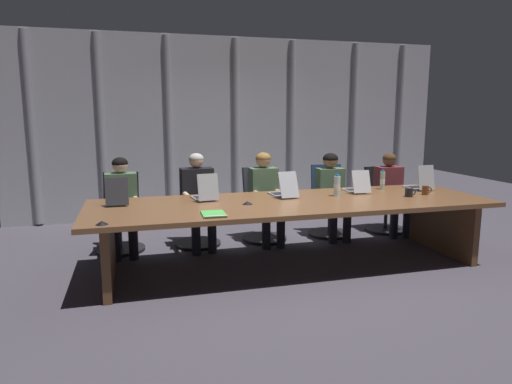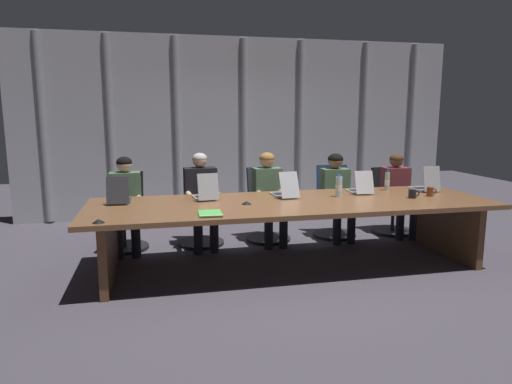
{
  "view_description": "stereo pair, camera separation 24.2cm",
  "coord_description": "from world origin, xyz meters",
  "px_view_note": "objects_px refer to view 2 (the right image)",
  "views": [
    {
      "loc": [
        -1.7,
        -4.64,
        1.69
      ],
      "look_at": [
        -0.39,
        0.11,
        0.84
      ],
      "focal_mm": 31.8,
      "sensor_mm": 36.0,
      "label": 1
    },
    {
      "loc": [
        -1.46,
        -4.7,
        1.69
      ],
      "look_at": [
        -0.39,
        0.11,
        0.84
      ],
      "focal_mm": 31.8,
      "sensor_mm": 36.0,
      "label": 2
    }
  ],
  "objects_px": {
    "laptop_left_mid": "(206,194)",
    "coffee_mug_near": "(430,192)",
    "spiral_notepad": "(210,214)",
    "office_chair_left_end": "(124,220)",
    "person_right_mid": "(337,190)",
    "person_right_end": "(398,189)",
    "laptop_left_end": "(119,198)",
    "office_chair_right_mid": "(334,209)",
    "laptop_right_mid": "(360,188)",
    "person_left_end": "(126,199)",
    "laptop_center": "(285,192)",
    "person_center": "(269,192)",
    "office_chair_left_mid": "(201,216)",
    "person_left_mid": "(201,194)",
    "office_chair_center": "(267,213)",
    "water_bottle_secondary": "(339,187)",
    "conference_mic_left_side": "(98,221)",
    "office_chair_right_end": "(391,208)",
    "conference_mic_middle": "(247,203)",
    "laptop_right_end": "(425,186)",
    "water_bottle_primary": "(387,181)",
    "coffee_mug_far": "(413,194)"
  },
  "relations": [
    {
      "from": "person_right_mid",
      "to": "water_bottle_secondary",
      "type": "height_order",
      "value": "person_right_mid"
    },
    {
      "from": "water_bottle_secondary",
      "to": "coffee_mug_near",
      "type": "relative_size",
      "value": 2.03
    },
    {
      "from": "office_chair_right_mid",
      "to": "conference_mic_middle",
      "type": "xyz_separation_m",
      "value": [
        -1.5,
        -1.2,
        0.39
      ]
    },
    {
      "from": "person_left_end",
      "to": "spiral_notepad",
      "type": "bearing_deg",
      "value": 28.61
    },
    {
      "from": "person_left_end",
      "to": "conference_mic_middle",
      "type": "distance_m",
      "value": 1.67
    },
    {
      "from": "laptop_center",
      "to": "person_left_end",
      "type": "distance_m",
      "value": 1.96
    },
    {
      "from": "person_left_mid",
      "to": "conference_mic_left_side",
      "type": "distance_m",
      "value": 1.9
    },
    {
      "from": "office_chair_left_mid",
      "to": "spiral_notepad",
      "type": "bearing_deg",
      "value": 7.66
    },
    {
      "from": "laptop_right_mid",
      "to": "office_chair_center",
      "type": "relative_size",
      "value": 0.42
    },
    {
      "from": "person_left_end",
      "to": "water_bottle_primary",
      "type": "height_order",
      "value": "person_left_end"
    },
    {
      "from": "office_chair_left_mid",
      "to": "person_left_mid",
      "type": "relative_size",
      "value": 0.8
    },
    {
      "from": "laptop_left_mid",
      "to": "office_chair_left_mid",
      "type": "distance_m",
      "value": 0.93
    },
    {
      "from": "person_right_end",
      "to": "conference_mic_left_side",
      "type": "xyz_separation_m",
      "value": [
        -3.82,
        -1.56,
        0.11
      ]
    },
    {
      "from": "laptop_left_mid",
      "to": "office_chair_right_end",
      "type": "bearing_deg",
      "value": -81.2
    },
    {
      "from": "office_chair_right_end",
      "to": "person_left_end",
      "type": "xyz_separation_m",
      "value": [
        -3.68,
        -0.16,
        0.31
      ]
    },
    {
      "from": "office_chair_right_end",
      "to": "conference_mic_middle",
      "type": "distance_m",
      "value": 2.69
    },
    {
      "from": "laptop_left_mid",
      "to": "coffee_mug_near",
      "type": "distance_m",
      "value": 2.62
    },
    {
      "from": "laptop_right_mid",
      "to": "water_bottle_primary",
      "type": "bearing_deg",
      "value": -71.76
    },
    {
      "from": "office_chair_right_end",
      "to": "conference_mic_middle",
      "type": "relative_size",
      "value": 8.46
    },
    {
      "from": "laptop_right_mid",
      "to": "person_left_end",
      "type": "relative_size",
      "value": 0.35
    },
    {
      "from": "office_chair_center",
      "to": "coffee_mug_near",
      "type": "bearing_deg",
      "value": 44.67
    },
    {
      "from": "laptop_left_mid",
      "to": "laptop_right_end",
      "type": "bearing_deg",
      "value": -97.88
    },
    {
      "from": "laptop_right_end",
      "to": "office_chair_right_mid",
      "type": "distance_m",
      "value": 1.28
    },
    {
      "from": "laptop_center",
      "to": "office_chair_left_mid",
      "type": "bearing_deg",
      "value": 42.1
    },
    {
      "from": "office_chair_left_end",
      "to": "person_center",
      "type": "height_order",
      "value": "person_center"
    },
    {
      "from": "person_left_mid",
      "to": "water_bottle_primary",
      "type": "distance_m",
      "value": 2.35
    },
    {
      "from": "laptop_left_end",
      "to": "office_chair_right_mid",
      "type": "bearing_deg",
      "value": -73.21
    },
    {
      "from": "laptop_center",
      "to": "office_chair_left_mid",
      "type": "xyz_separation_m",
      "value": [
        -0.9,
        0.84,
        -0.44
      ]
    },
    {
      "from": "conference_mic_middle",
      "to": "laptop_center",
      "type": "bearing_deg",
      "value": 34.15
    },
    {
      "from": "laptop_right_mid",
      "to": "spiral_notepad",
      "type": "bearing_deg",
      "value": 116.61
    },
    {
      "from": "water_bottle_primary",
      "to": "water_bottle_secondary",
      "type": "distance_m",
      "value": 0.83
    },
    {
      "from": "coffee_mug_far",
      "to": "office_chair_left_mid",
      "type": "bearing_deg",
      "value": 151.48
    },
    {
      "from": "office_chair_left_mid",
      "to": "coffee_mug_far",
      "type": "xyz_separation_m",
      "value": [
        2.3,
        -1.25,
        0.43
      ]
    },
    {
      "from": "office_chair_center",
      "to": "person_center",
      "type": "bearing_deg",
      "value": -15.64
    },
    {
      "from": "person_right_mid",
      "to": "person_right_end",
      "type": "xyz_separation_m",
      "value": [
        0.91,
        -0.0,
        -0.02
      ]
    },
    {
      "from": "laptop_left_end",
      "to": "office_chair_right_end",
      "type": "distance_m",
      "value": 3.82
    },
    {
      "from": "laptop_center",
      "to": "person_center",
      "type": "xyz_separation_m",
      "value": [
        -0.01,
        0.68,
        -0.12
      ]
    },
    {
      "from": "office_chair_right_end",
      "to": "person_center",
      "type": "xyz_separation_m",
      "value": [
        -1.86,
        -0.16,
        0.33
      ]
    },
    {
      "from": "laptop_left_end",
      "to": "conference_mic_left_side",
      "type": "xyz_separation_m",
      "value": [
        -0.11,
        -0.92,
        -0.04
      ]
    },
    {
      "from": "office_chair_right_mid",
      "to": "office_chair_right_end",
      "type": "height_order",
      "value": "office_chair_right_mid"
    },
    {
      "from": "office_chair_center",
      "to": "spiral_notepad",
      "type": "height_order",
      "value": "office_chair_center"
    },
    {
      "from": "office_chair_right_mid",
      "to": "person_center",
      "type": "relative_size",
      "value": 0.82
    },
    {
      "from": "laptop_right_mid",
      "to": "person_center",
      "type": "height_order",
      "value": "person_center"
    },
    {
      "from": "office_chair_right_mid",
      "to": "laptop_center",
      "type": "bearing_deg",
      "value": -41.35
    },
    {
      "from": "person_center",
      "to": "conference_mic_middle",
      "type": "xyz_separation_m",
      "value": [
        -0.51,
        -1.04,
        0.07
      ]
    },
    {
      "from": "water_bottle_secondary",
      "to": "office_chair_center",
      "type": "bearing_deg",
      "value": 121.35
    },
    {
      "from": "office_chair_center",
      "to": "water_bottle_primary",
      "type": "bearing_deg",
      "value": 53.27
    },
    {
      "from": "laptop_left_mid",
      "to": "conference_mic_left_side",
      "type": "distance_m",
      "value": 1.39
    },
    {
      "from": "person_center",
      "to": "coffee_mug_near",
      "type": "xyz_separation_m",
      "value": [
        1.69,
        -1.03,
        0.11
      ]
    },
    {
      "from": "spiral_notepad",
      "to": "office_chair_left_end",
      "type": "bearing_deg",
      "value": 122.02
    }
  ]
}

